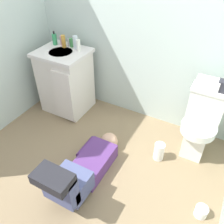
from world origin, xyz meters
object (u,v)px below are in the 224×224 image
at_px(tissue_box, 208,83).
at_px(bottle_green, 71,43).
at_px(faucet, 68,43).
at_px(bottle_amber, 63,41).
at_px(toilet, 200,124).
at_px(person_plumber, 82,169).
at_px(vanity_cabinet, 66,81).
at_px(soap_dispenser, 55,39).
at_px(bottle_white, 78,45).
at_px(bottle_pink, 62,41).
at_px(toilet_paper_roll, 201,211).
at_px(bottle_clear, 75,42).
at_px(paper_towel_roll, 159,151).

xyz_separation_m(tissue_box, bottle_green, (-1.62, 0.04, 0.07)).
xyz_separation_m(faucet, bottle_amber, (-0.04, -0.04, 0.02)).
relative_size(toilet, person_plumber, 0.70).
relative_size(vanity_cabinet, bottle_amber, 5.50).
relative_size(soap_dispenser, bottle_white, 1.22).
distance_m(person_plumber, soap_dispenser, 1.63).
bearing_deg(toilet, tissue_box, 116.43).
relative_size(soap_dispenser, bottle_pink, 1.51).
relative_size(person_plumber, toilet_paper_roll, 9.68).
bearing_deg(toilet, vanity_cabinet, -178.81).
relative_size(toilet, faucet, 7.50).
bearing_deg(bottle_green, bottle_amber, -139.76).
distance_m(faucet, bottle_pink, 0.10).
distance_m(tissue_box, bottle_white, 1.48).
relative_size(toilet, vanity_cabinet, 0.91).
relative_size(toilet, tissue_box, 3.41).
bearing_deg(soap_dispenser, vanity_cabinet, -33.10).
xyz_separation_m(bottle_green, bottle_white, (0.15, -0.06, 0.02)).
bearing_deg(bottle_pink, vanity_cabinet, -56.74).
height_order(soap_dispenser, bottle_clear, soap_dispenser).
xyz_separation_m(bottle_white, toilet_paper_roll, (1.76, -0.82, -0.84)).
xyz_separation_m(vanity_cabinet, faucet, (-0.00, 0.15, 0.45)).
bearing_deg(toilet, bottle_clear, 175.87).
relative_size(person_plumber, bottle_pink, 9.68).
bearing_deg(vanity_cabinet, bottle_pink, 123.26).
xyz_separation_m(bottle_clear, paper_towel_roll, (1.30, -0.43, -0.79)).
xyz_separation_m(bottle_amber, bottle_green, (0.07, 0.06, -0.02)).
height_order(soap_dispenser, toilet_paper_roll, soap_dispenser).
relative_size(person_plumber, bottle_white, 7.81).
relative_size(tissue_box, bottle_clear, 1.45).
relative_size(toilet, bottle_pink, 6.82).
relative_size(faucet, toilet_paper_roll, 0.91).
bearing_deg(bottle_white, soap_dispenser, 176.53).
bearing_deg(vanity_cabinet, bottle_green, 80.85).
relative_size(bottle_pink, bottle_green, 1.06).
height_order(toilet, vanity_cabinet, vanity_cabinet).
distance_m(tissue_box, toilet_paper_roll, 1.17).
distance_m(faucet, bottle_clear, 0.11).
distance_m(vanity_cabinet, bottle_clear, 0.51).
xyz_separation_m(person_plumber, bottle_clear, (-0.75, 1.06, 0.72)).
bearing_deg(vanity_cabinet, paper_towel_roll, -11.50).
distance_m(person_plumber, bottle_pink, 1.60).
height_order(soap_dispenser, bottle_white, soap_dispenser).
relative_size(bottle_pink, toilet_paper_roll, 1.00).
xyz_separation_m(bottle_pink, bottle_clear, (0.21, -0.01, 0.02)).
bearing_deg(toilet_paper_roll, vanity_cabinet, 159.62).
bearing_deg(soap_dispenser, bottle_pink, 21.04).
bearing_deg(paper_towel_roll, vanity_cabinet, 168.50).
distance_m(bottle_green, paper_towel_roll, 1.63).
xyz_separation_m(person_plumber, tissue_box, (0.80, 1.04, 0.62)).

